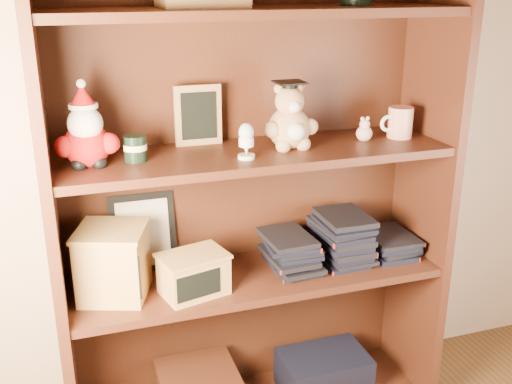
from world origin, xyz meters
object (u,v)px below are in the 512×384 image
bookcase (250,199)px  teacher_mug (400,122)px  grad_teddy_bear (290,122)px  treats_box (113,262)px

bookcase → teacher_mug: 0.53m
bookcase → teacher_mug: bearing=-6.1°
bookcase → grad_teddy_bear: (0.11, -0.06, 0.25)m
bookcase → treats_box: size_ratio=6.57×
bookcase → treats_box: 0.45m
bookcase → grad_teddy_bear: bookcase is taller
teacher_mug → treats_box: 0.97m
bookcase → treats_box: (-0.43, -0.05, -0.12)m
teacher_mug → grad_teddy_bear: bearing=-179.1°
grad_teddy_bear → treats_box: (-0.54, 0.01, -0.37)m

